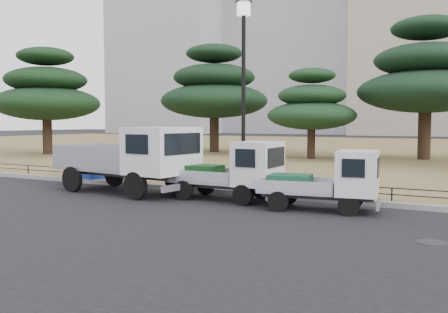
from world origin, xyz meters
The scene contains 14 objects.
ground centered at (0.00, 0.00, 0.00)m, with size 220.00×220.00×0.00m, color black.
lawn centered at (0.00, 30.60, 0.07)m, with size 120.00×56.00×0.15m, color olive.
curb centered at (0.00, 2.60, 0.08)m, with size 120.00×0.25×0.16m, color gray.
truck_large centered at (-3.13, 1.27, 1.24)m, with size 5.29×2.53×2.23m.
truck_kei_front centered at (0.53, 1.59, 0.90)m, with size 3.44×1.53×1.81m.
truck_kei_rear centered at (3.61, 1.25, 0.82)m, with size 3.29×1.79×1.64m.
street_lamp centered at (0.23, 2.90, 4.46)m, with size 0.57×0.57×6.38m.
pipe_fence centered at (0.00, 2.75, 0.44)m, with size 38.00×0.04×0.40m.
tarp_pile centered at (-6.87, 3.19, 0.61)m, with size 1.88×1.48×1.15m.
manhole centered at (6.50, -1.20, 0.01)m, with size 0.60×0.60×0.01m, color #2D2D30.
pine_west_far centered at (-19.76, 12.47, 4.37)m, with size 7.24×7.24×7.31m.
pine_west_near centered at (-10.95, 20.27, 4.71)m, with size 7.91×7.91×7.91m.
pine_center_left centered at (-2.43, 17.35, 3.31)m, with size 5.39×5.39×5.48m.
pine_center_right centered at (3.67, 20.03, 5.02)m, with size 7.92×7.92×8.41m.
Camera 1 is at (7.61, -11.74, 2.40)m, focal length 40.00 mm.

